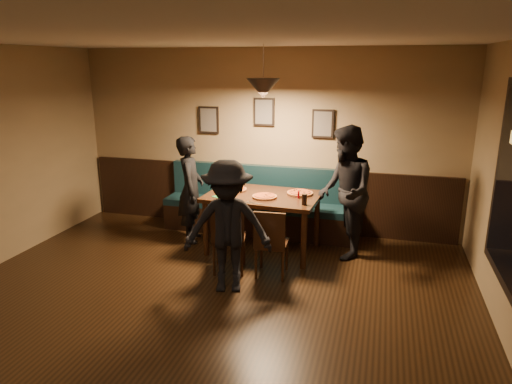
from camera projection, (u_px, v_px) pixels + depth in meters
floor at (170, 348)px, 4.32m from camera, size 7.00×7.00×0.00m
ceiling at (152, 31)px, 3.57m from camera, size 7.00×7.00×0.00m
wall_back at (264, 141)px, 7.20m from camera, size 6.00×0.00×6.00m
wainscot at (264, 197)px, 7.41m from camera, size 5.88×0.06×1.00m
booth_bench at (259, 202)px, 7.16m from camera, size 3.00×0.60×1.00m
picture_left at (209, 120)px, 7.32m from camera, size 0.32×0.04×0.42m
picture_center at (264, 112)px, 7.05m from camera, size 0.32×0.04×0.42m
picture_right at (323, 124)px, 6.86m from camera, size 0.32×0.04×0.42m
pendant_lamp at (263, 88)px, 5.99m from camera, size 0.44×0.44×0.25m
dining_table at (263, 223)px, 6.49m from camera, size 1.58×1.07×0.82m
chair_near_left at (229, 237)px, 5.84m from camera, size 0.48×0.48×0.91m
chair_near_right at (272, 242)px, 5.72m from camera, size 0.41×0.41×0.87m
diner_left at (191, 189)px, 6.77m from camera, size 0.53×0.66×1.57m
diner_right at (345, 192)px, 6.20m from camera, size 0.87×1.01×1.79m
diner_front at (228, 227)px, 5.25m from camera, size 1.11×0.80×1.55m
pizza_a at (236, 189)px, 6.59m from camera, size 0.32×0.32×0.04m
pizza_b at (265, 196)px, 6.22m from camera, size 0.39×0.39×0.04m
pizza_c at (300, 193)px, 6.39m from camera, size 0.46×0.46×0.04m
soda_glass at (304, 199)px, 5.90m from camera, size 0.08×0.08×0.14m
tabasco_bottle at (299, 194)px, 6.18m from camera, size 0.03×0.03×0.12m
napkin_a at (231, 187)px, 6.76m from camera, size 0.18×0.18×0.01m
napkin_b at (218, 196)px, 6.28m from camera, size 0.18×0.18×0.01m
cutlery_set at (249, 202)px, 6.01m from camera, size 0.19×0.08×0.00m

